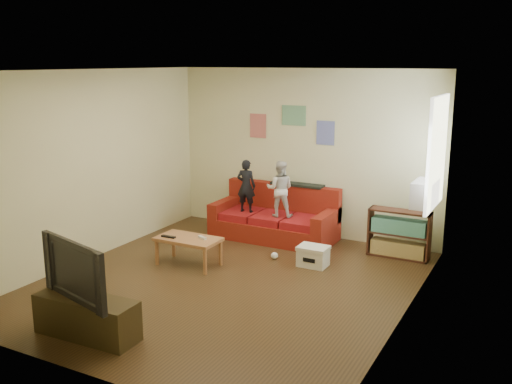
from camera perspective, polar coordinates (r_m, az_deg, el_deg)
The scene contains 17 objects.
room_shell at distance 7.09m, azimuth -3.02°, elevation 1.07°, with size 4.52×5.02×2.72m.
sofa at distance 9.25m, azimuth 1.98°, elevation -2.81°, with size 1.98×0.91×0.87m.
child_a at distance 9.17m, azimuth -0.99°, elevation 0.62°, with size 0.31×0.21×0.86m, color black.
child_b at distance 8.90m, azimuth 2.40°, elevation 0.31°, with size 0.43×0.34×0.89m, color silver.
coffee_table at distance 8.05m, azimuth -6.79°, elevation -4.95°, with size 0.89×0.49×0.40m.
remote at distance 8.07m, azimuth -8.75°, elevation -4.43°, with size 0.21×0.05×0.02m, color black.
game_controller at distance 7.96m, azimuth -5.40°, elevation -4.56°, with size 0.15×0.04×0.03m, color silver.
bookshelf at distance 8.58m, azimuth 14.10°, elevation -4.31°, with size 0.88×0.27×0.71m.
window at distance 7.81m, azimuth 17.64°, elevation 3.75°, with size 0.04×1.08×1.48m, color white.
ac_unit at distance 7.93m, azimuth 16.51°, elevation -0.16°, with size 0.28×0.55×0.35m, color #B7B2A3.
artwork_left at distance 9.58m, azimuth 0.20°, elevation 6.64°, with size 0.30×0.01×0.40m, color #D87266.
artwork_center at distance 9.27m, azimuth 3.79°, elevation 7.64°, with size 0.42×0.01×0.32m, color #72B27F.
artwork_right at distance 9.09m, azimuth 6.95°, elevation 5.89°, with size 0.30×0.01×0.38m, color #727FCC.
file_box at distance 8.06m, azimuth 5.73°, elevation -6.38°, with size 0.42×0.32×0.29m.
tv_stand at distance 6.31m, azimuth -16.56°, elevation -11.89°, with size 1.14×0.38×0.43m, color #403218.
television at distance 6.11m, azimuth -16.88°, elevation -7.35°, with size 1.11×0.15×0.64m, color black.
tissue at distance 8.32m, azimuth 1.86°, elevation -6.39°, with size 0.10×0.10×0.10m, color white.
Camera 1 is at (3.56, -5.95, 2.81)m, focal length 40.00 mm.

